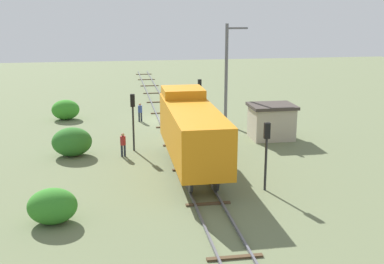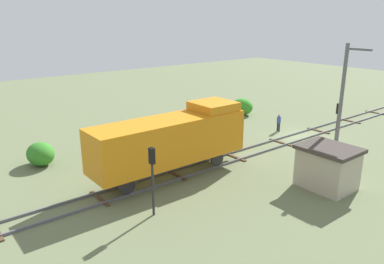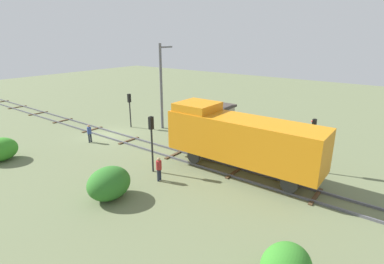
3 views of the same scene
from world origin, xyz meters
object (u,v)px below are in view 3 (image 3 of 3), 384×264
object	(u,v)px
traffic_signal_near	(129,104)
worker_near_track	(89,132)
catenary_mast	(161,85)
relay_hut	(216,118)
locomotive	(240,138)
traffic_signal_mid	(151,134)
worker_by_signal	(159,167)
traffic_signal_far	(313,135)

from	to	relation	value
traffic_signal_near	worker_near_track	xyz separation A→B (m)	(5.60, 0.66, -1.56)
catenary_mast	relay_hut	distance (m)	6.56
worker_near_track	catenary_mast	distance (m)	8.62
locomotive	relay_hut	xyz separation A→B (m)	(-7.50, -6.78, -1.38)
traffic_signal_mid	worker_by_signal	world-z (taller)	traffic_signal_mid
traffic_signal_near	relay_hut	bearing A→B (deg)	117.85
worker_by_signal	traffic_signal_mid	bearing A→B (deg)	-142.52
traffic_signal_mid	traffic_signal_far	bearing A→B (deg)	127.69
locomotive	catenary_mast	xyz separation A→B (m)	(-5.06, -11.93, 1.87)
traffic_signal_near	catenary_mast	size ratio (longest dim) A/B	0.41
traffic_signal_far	worker_near_track	distance (m)	19.17
relay_hut	traffic_signal_near	bearing A→B (deg)	-62.15
traffic_signal_far	traffic_signal_near	bearing A→B (deg)	-88.78
traffic_signal_mid	traffic_signal_far	distance (m)	11.45
traffic_signal_near	traffic_signal_mid	world-z (taller)	traffic_signal_mid
relay_hut	worker_near_track	bearing A→B (deg)	-37.06
traffic_signal_mid	worker_near_track	world-z (taller)	traffic_signal_mid
worker_near_track	traffic_signal_far	bearing A→B (deg)	-34.64
traffic_signal_near	worker_by_signal	distance (m)	13.44
worker_by_signal	catenary_mast	size ratio (longest dim) A/B	0.19
worker_by_signal	catenary_mast	distance (m)	12.84
worker_near_track	relay_hut	xyz separation A→B (m)	(-9.90, 7.48, 0.40)
traffic_signal_mid	traffic_signal_far	size ratio (longest dim) A/B	1.05
locomotive	relay_hut	size ratio (longest dim) A/B	3.31
traffic_signal_near	traffic_signal_mid	distance (m)	11.76
traffic_signal_far	worker_by_signal	xyz separation A→B (m)	(7.80, -7.68, -1.76)
worker_by_signal	relay_hut	size ratio (longest dim) A/B	0.49
locomotive	traffic_signal_mid	world-z (taller)	locomotive
locomotive	worker_near_track	world-z (taller)	locomotive
locomotive	traffic_signal_mid	xyz separation A→B (m)	(3.40, -5.19, 0.12)
traffic_signal_mid	relay_hut	xyz separation A→B (m)	(-10.90, -1.59, -1.50)
worker_by_signal	locomotive	bearing A→B (deg)	115.40
traffic_signal_mid	worker_near_track	xyz separation A→B (m)	(-1.00, -9.07, -1.90)
locomotive	traffic_signal_mid	bearing A→B (deg)	-56.77
worker_near_track	relay_hut	bearing A→B (deg)	-0.01
traffic_signal_near	traffic_signal_mid	bearing A→B (deg)	55.85
traffic_signal_near	traffic_signal_mid	xyz separation A→B (m)	(6.60, 9.73, 0.34)
traffic_signal_near	traffic_signal_far	bearing A→B (deg)	91.22
traffic_signal_near	relay_hut	xyz separation A→B (m)	(-4.30, 8.14, -1.16)
worker_by_signal	catenary_mast	bearing A→B (deg)	-161.09
traffic_signal_far	worker_near_track	world-z (taller)	traffic_signal_far
traffic_signal_mid	worker_by_signal	size ratio (longest dim) A/B	2.45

